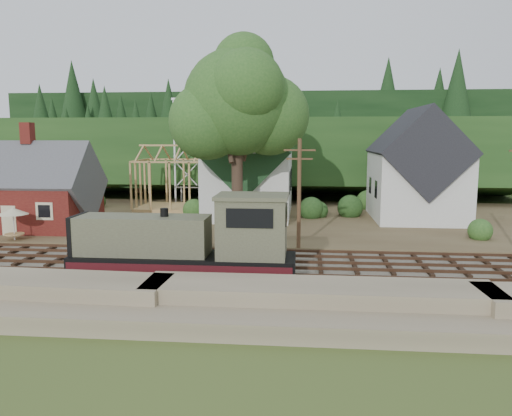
# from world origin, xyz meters

# --- Properties ---
(ground) EXTENTS (140.00, 140.00, 0.00)m
(ground) POSITION_xyz_m (0.00, 0.00, 0.00)
(ground) COLOR #384C1E
(ground) RESTS_ON ground
(embankment) EXTENTS (64.00, 5.00, 1.60)m
(embankment) POSITION_xyz_m (0.00, -8.50, 0.00)
(embankment) COLOR #7F7259
(embankment) RESTS_ON ground
(railroad_bed) EXTENTS (64.00, 11.00, 0.16)m
(railroad_bed) POSITION_xyz_m (0.00, 0.00, 0.08)
(railroad_bed) COLOR #726B5B
(railroad_bed) RESTS_ON ground
(village_flat) EXTENTS (64.00, 26.00, 0.30)m
(village_flat) POSITION_xyz_m (0.00, 18.00, 0.15)
(village_flat) COLOR brown
(village_flat) RESTS_ON ground
(hillside) EXTENTS (70.00, 28.96, 12.74)m
(hillside) POSITION_xyz_m (0.00, 42.00, 0.00)
(hillside) COLOR #1E3F19
(hillside) RESTS_ON ground
(ridge) EXTENTS (80.00, 20.00, 12.00)m
(ridge) POSITION_xyz_m (0.00, 58.00, 0.00)
(ridge) COLOR black
(ridge) RESTS_ON ground
(depot) EXTENTS (10.80, 7.41, 9.00)m
(depot) POSITION_xyz_m (-16.00, 11.00, 3.21)
(depot) COLOR #511212
(depot) RESTS_ON village_flat
(church) EXTENTS (8.40, 15.17, 13.00)m
(church) POSITION_xyz_m (2.00, 19.68, 5.18)
(church) COLOR silver
(church) RESTS_ON village_flat
(farmhouse) EXTENTS (8.40, 10.80, 10.60)m
(farmhouse) POSITION_xyz_m (18.00, 19.00, 4.87)
(farmhouse) COLOR silver
(farmhouse) RESTS_ON village_flat
(timber_frame) EXTENTS (8.20, 6.20, 6.99)m
(timber_frame) POSITION_xyz_m (-6.00, 22.00, 3.27)
(timber_frame) COLOR tan
(timber_frame) RESTS_ON village_flat
(lattice_tower) EXTENTS (3.20, 3.20, 12.12)m
(lattice_tower) POSITION_xyz_m (-6.00, 28.00, 10.03)
(lattice_tower) COLOR silver
(lattice_tower) RESTS_ON village_flat
(big_tree) EXTENTS (10.90, 8.40, 14.70)m
(big_tree) POSITION_xyz_m (2.17, 10.08, 10.22)
(big_tree) COLOR #38281E
(big_tree) RESTS_ON village_flat
(telegraph_pole_near) EXTENTS (2.20, 0.28, 8.00)m
(telegraph_pole_near) POSITION_xyz_m (7.00, 5.20, 4.25)
(telegraph_pole_near) COLOR #4C331E
(telegraph_pole_near) RESTS_ON ground
(locomotive) EXTENTS (12.21, 3.05, 4.88)m
(locomotive) POSITION_xyz_m (1.15, -3.00, 2.15)
(locomotive) COLOR black
(locomotive) RESTS_ON railroad_bed
(car_blue) EXTENTS (3.30, 3.80, 1.24)m
(car_blue) POSITION_xyz_m (-3.35, 11.94, 0.92)
(car_blue) COLOR #61B1D0
(car_blue) RESTS_ON village_flat
(car_red) EXTENTS (5.02, 2.81, 1.33)m
(car_red) POSITION_xyz_m (19.69, 15.71, 0.96)
(car_red) COLOR red
(car_red) RESTS_ON village_flat
(patio_set) EXTENTS (2.23, 2.23, 2.48)m
(patio_set) POSITION_xyz_m (-14.62, 5.88, 2.41)
(patio_set) COLOR silver
(patio_set) RESTS_ON village_flat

